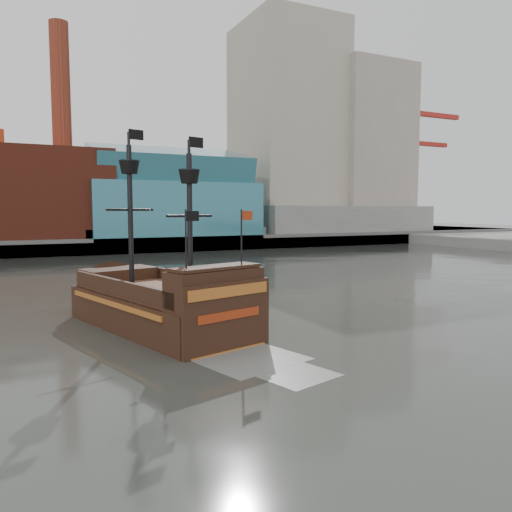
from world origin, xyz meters
TOP-DOWN VIEW (x-y plane):
  - ground at (0.00, 0.00)m, footprint 400.00×400.00m
  - promenade_far at (0.00, 92.00)m, footprint 220.00×60.00m
  - seawall at (0.00, 62.50)m, footprint 220.00×1.00m
  - skyline at (5.21, 84.56)m, footprint 149.00×45.00m
  - crane_a at (78.63, 82.00)m, footprint 22.50×4.00m
  - crane_b at (88.23, 92.00)m, footprint 19.10×4.00m
  - pirate_ship at (-8.55, 9.40)m, footprint 9.46×17.89m

SIDE VIEW (x-z plane):
  - ground at x=0.00m, z-range 0.00..0.00m
  - promenade_far at x=0.00m, z-range 0.00..2.00m
  - pirate_ship at x=-8.55m, z-range -5.26..7.58m
  - seawall at x=0.00m, z-range 0.00..2.60m
  - crane_b at x=88.23m, z-range 2.45..28.70m
  - crane_a at x=78.63m, z-range 2.99..35.24m
  - skyline at x=5.21m, z-range -6.45..55.55m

